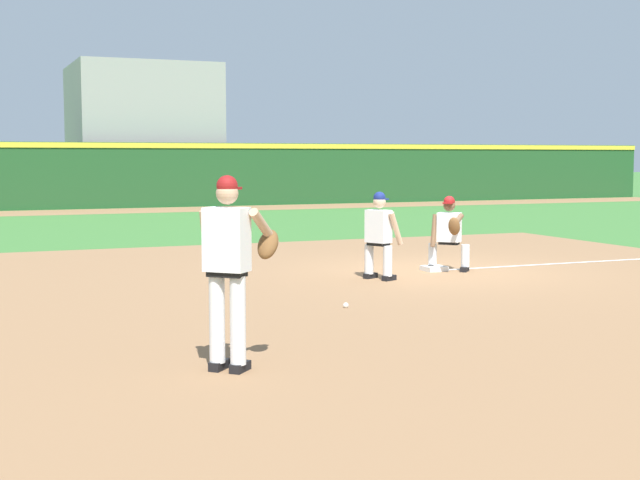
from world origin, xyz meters
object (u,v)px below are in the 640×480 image
(first_base_bag, at_px, (434,269))
(first_baseman, at_px, (449,230))
(pitcher, at_px, (230,261))
(baseball, at_px, (346,305))
(baserunner, at_px, (379,232))

(first_base_bag, height_order, first_baseman, first_baseman)
(pitcher, bearing_deg, baseball, 48.79)
(pitcher, bearing_deg, first_baseman, 44.49)
(first_base_bag, bearing_deg, pitcher, -133.76)
(baseball, xyz_separation_m, first_baseman, (3.28, 2.83, 0.69))
(first_base_bag, xyz_separation_m, baserunner, (-1.41, -0.63, 0.75))
(pitcher, distance_m, first_baseman, 8.06)
(first_base_bag, height_order, pitcher, pitcher)
(first_base_bag, distance_m, baseball, 4.25)
(baseball, xyz_separation_m, pitcher, (-2.46, -2.81, 1.02))
(first_base_bag, distance_m, first_baseman, 0.73)
(pitcher, xyz_separation_m, baserunner, (4.10, 5.13, -0.27))
(first_base_bag, distance_m, baserunner, 1.72)
(first_base_bag, relative_size, baseball, 5.14)
(first_base_bag, bearing_deg, first_baseman, -27.86)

